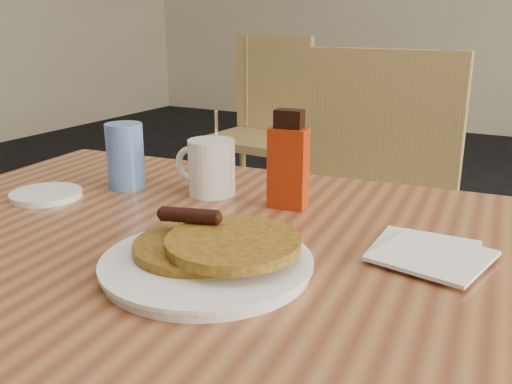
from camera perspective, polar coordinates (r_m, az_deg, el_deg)
main_table at (r=0.91m, az=-2.52°, el=-7.33°), size 1.40×1.01×0.75m
chair_main_far at (r=1.62m, az=10.99°, el=-0.61°), size 0.45×0.45×1.00m
chair_wall_extra at (r=3.00m, az=0.84°, el=7.71°), size 0.48×0.48×0.99m
pancake_plate at (r=0.79m, az=-4.66°, el=-6.46°), size 0.29×0.29×0.07m
coffee_mug at (r=1.11m, az=-4.60°, el=2.58°), size 0.13×0.09×0.17m
syrup_bottle at (r=1.03m, az=3.27°, el=2.92°), size 0.07×0.05×0.18m
napkin_stack at (r=0.87m, az=16.82°, el=-5.87°), size 0.18×0.19×0.01m
blue_tumbler at (r=1.18m, az=-12.93°, el=3.56°), size 0.10×0.10×0.13m
side_saucer at (r=1.17m, az=-20.25°, el=-0.24°), size 0.17×0.17×0.01m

